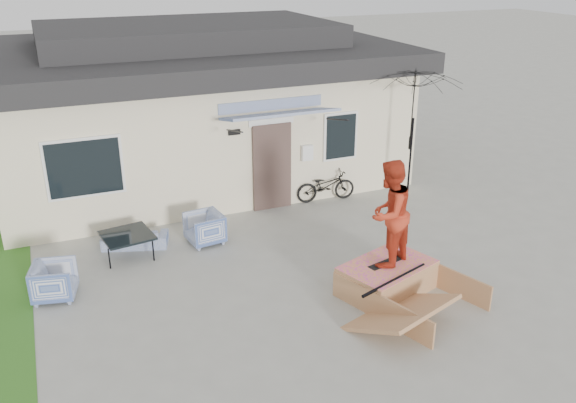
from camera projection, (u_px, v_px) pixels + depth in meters
name	position (u px, v px, depth m)	size (l,w,h in m)	color
ground	(312.00, 309.00, 10.55)	(90.00, 90.00, 0.00)	gray
house	(191.00, 102.00, 16.62)	(10.80, 8.49, 4.10)	beige
loveseat	(135.00, 235.00, 12.71)	(1.35, 0.40, 0.53)	#355199
armchair_left	(54.00, 279.00, 10.77)	(0.72, 0.68, 0.74)	#355199
armchair_right	(204.00, 227.00, 12.82)	(0.72, 0.67, 0.74)	#355199
coffee_table	(128.00, 245.00, 12.33)	(0.96, 0.96, 0.47)	black
bicycle	(326.00, 182.00, 14.96)	(0.52, 1.50, 0.96)	black
patio_umbrella	(412.00, 132.00, 14.54)	(2.26, 2.10, 2.20)	black
skate_ramp	(387.00, 278.00, 11.02)	(1.64, 2.18, 0.55)	#A97349
skateboard	(385.00, 262.00, 10.94)	(0.73, 0.18, 0.05)	black
skater	(389.00, 212.00, 10.56)	(0.95, 0.74, 1.95)	red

